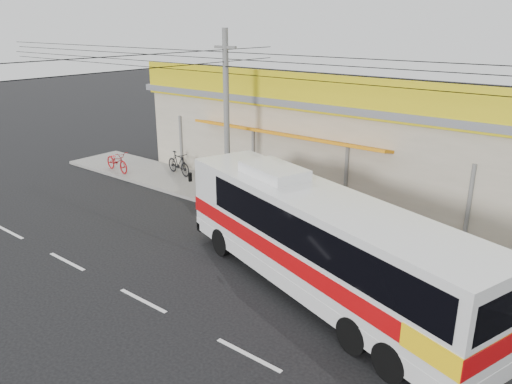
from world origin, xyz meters
TOP-DOWN VIEW (x-y plane):
  - ground at (0.00, 0.00)m, footprint 120.00×120.00m
  - sidewalk at (0.00, 6.00)m, footprint 30.00×3.20m
  - lane_markings at (0.00, -2.50)m, footprint 50.00×0.12m
  - storefront_building at (-0.01, 11.54)m, footprint 22.60×9.20m
  - coach_bus at (3.94, 0.95)m, footprint 11.34×5.69m
  - motorbike_red at (-11.21, 4.94)m, footprint 2.15×1.00m
  - motorbike_dark at (-8.21, 6.57)m, footprint 2.07×0.94m
  - utility_pole at (-3.45, 5.10)m, footprint 34.00×14.00m

SIDE VIEW (x-z plane):
  - ground at x=0.00m, z-range 0.00..0.00m
  - lane_markings at x=0.00m, z-range -0.01..0.01m
  - sidewalk at x=0.00m, z-range 0.00..0.15m
  - motorbike_red at x=-11.21m, z-range 0.15..1.24m
  - motorbike_dark at x=-8.21m, z-range 0.15..1.35m
  - coach_bus at x=3.94m, z-range 0.12..3.56m
  - storefront_building at x=-0.01m, z-range -0.55..5.15m
  - utility_pole at x=-3.45m, z-range 2.43..9.93m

